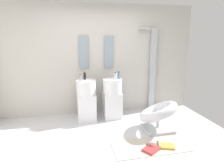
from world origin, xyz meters
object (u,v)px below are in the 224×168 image
at_px(coffee_mug, 154,144).
at_px(soap_bottle_black, 85,76).
at_px(shower_column, 152,68).
at_px(pedestal_sink_left, 86,99).
at_px(magazine_ochre, 167,146).
at_px(magazine_red, 152,149).
at_px(soap_bottle_white, 116,77).
at_px(soap_bottle_grey, 80,78).
at_px(pedestal_sink_right, 112,98).
at_px(lounge_chair, 158,114).
at_px(magazine_charcoal, 155,145).
at_px(soap_bottle_blue, 119,75).

xyz_separation_m(coffee_mug, soap_bottle_black, (-1.01, 1.54, 0.93)).
bearing_deg(shower_column, pedestal_sink_left, -168.59).
relative_size(pedestal_sink_left, magazine_ochre, 3.91).
distance_m(coffee_mug, soap_bottle_black, 2.07).
relative_size(magazine_ochre, magazine_red, 0.91).
bearing_deg(soap_bottle_white, pedestal_sink_left, 167.07).
bearing_deg(soap_bottle_white, soap_bottle_grey, 175.59).
height_order(pedestal_sink_right, magazine_red, pedestal_sink_right).
bearing_deg(lounge_chair, pedestal_sink_left, 147.12).
bearing_deg(soap_bottle_black, shower_column, 7.96).
distance_m(magazine_ochre, coffee_mug, 0.22).
xyz_separation_m(pedestal_sink_left, soap_bottle_black, (-0.02, 0.10, 0.52)).
distance_m(shower_column, soap_bottle_black, 1.72).
distance_m(shower_column, magazine_charcoal, 2.15).
xyz_separation_m(lounge_chair, soap_bottle_black, (-1.35, 0.96, 0.64)).
bearing_deg(soap_bottle_white, pedestal_sink_right, 105.62).
height_order(pedestal_sink_right, shower_column, shower_column).
distance_m(soap_bottle_white, soap_bottle_black, 0.69).
distance_m(pedestal_sink_left, lounge_chair, 1.59).
xyz_separation_m(soap_bottle_white, soap_bottle_blue, (0.10, 0.13, 0.00)).
height_order(coffee_mug, soap_bottle_black, soap_bottle_black).
bearing_deg(pedestal_sink_left, coffee_mug, -55.29).
xyz_separation_m(pedestal_sink_left, magazine_charcoal, (1.02, -1.41, -0.45)).
bearing_deg(magazine_red, pedestal_sink_left, 87.41).
xyz_separation_m(pedestal_sink_right, magazine_red, (0.33, -1.52, -0.45)).
bearing_deg(magazine_ochre, shower_column, 94.81).
xyz_separation_m(magazine_charcoal, soap_bottle_black, (-1.04, 1.52, 0.96)).
bearing_deg(magazine_charcoal, soap_bottle_black, 108.90).
xyz_separation_m(pedestal_sink_right, coffee_mug, (0.41, -1.44, -0.41)).
distance_m(magazine_charcoal, coffee_mug, 0.05).
relative_size(pedestal_sink_left, soap_bottle_white, 5.79).
height_order(pedestal_sink_left, soap_bottle_black, soap_bottle_black).
bearing_deg(pedestal_sink_left, soap_bottle_blue, -1.49).
xyz_separation_m(magazine_ochre, soap_bottle_grey, (-1.33, 1.40, 0.96)).
relative_size(pedestal_sink_right, soap_bottle_grey, 6.52).
distance_m(pedestal_sink_right, soap_bottle_white, 0.54).
relative_size(magazine_ochre, coffee_mug, 2.59).
relative_size(shower_column, soap_bottle_white, 11.71).
distance_m(coffee_mug, soap_bottle_white, 1.64).
xyz_separation_m(magazine_charcoal, coffee_mug, (-0.02, -0.03, 0.04)).
bearing_deg(magazine_charcoal, soap_bottle_grey, 115.33).
bearing_deg(soap_bottle_black, magazine_ochre, -52.51).
relative_size(lounge_chair, magazine_red, 3.83).
height_order(pedestal_sink_left, lounge_chair, pedestal_sink_left).
distance_m(soap_bottle_grey, soap_bottle_black, 0.22).
relative_size(magazine_charcoal, soap_bottle_blue, 1.37).
relative_size(pedestal_sink_right, magazine_red, 3.55).
xyz_separation_m(shower_column, soap_bottle_white, (-1.06, -0.49, -0.09)).
distance_m(magazine_red, soap_bottle_white, 1.71).
distance_m(magazine_red, soap_bottle_grey, 2.02).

